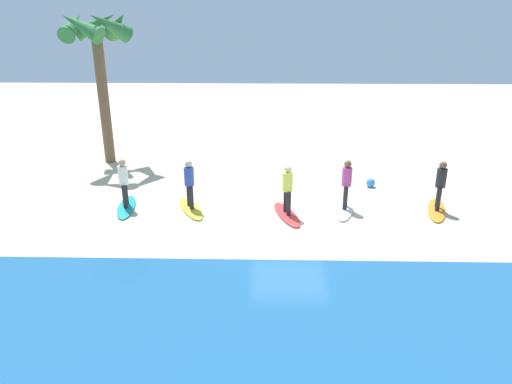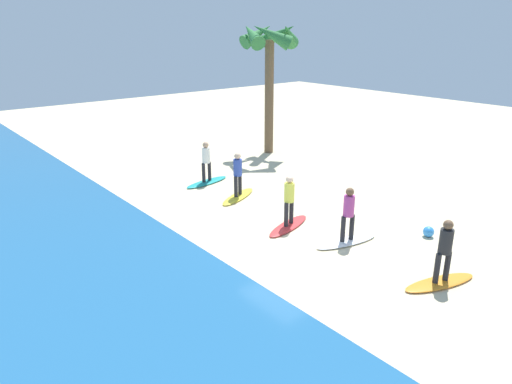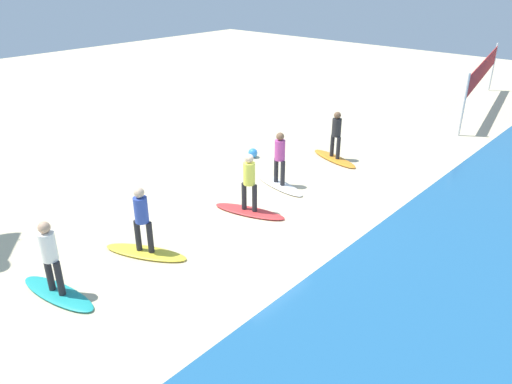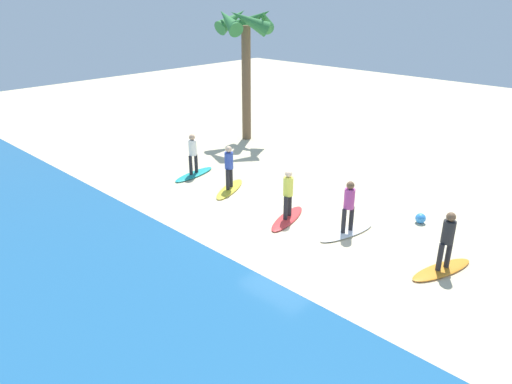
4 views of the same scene
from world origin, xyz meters
name	(u,v)px [view 3 (image 3 of 4)]	position (x,y,z in m)	size (l,w,h in m)	color
ground_plane	(254,212)	(0.00, 0.00, 0.00)	(60.00, 60.00, 0.00)	beige
surfboard_orange	(334,158)	(-4.88, -0.53, 0.04)	(2.10, 0.56, 0.09)	orange
surfer_orange	(336,132)	(-4.88, -0.53, 1.04)	(0.32, 0.45, 1.64)	#232328
surfboard_white	(279,185)	(-1.84, -0.58, 0.04)	(2.10, 0.56, 0.09)	white
surfer_white	(280,155)	(-1.84, -0.58, 1.04)	(0.32, 0.45, 1.64)	#232328
surfboard_red	(249,211)	(0.11, -0.06, 0.04)	(2.10, 0.56, 0.09)	red
surfer_red	(249,178)	(0.11, -0.06, 1.04)	(0.32, 0.45, 1.64)	#232328
surfboard_yellow	(146,252)	(3.31, -0.48, 0.04)	(2.10, 0.56, 0.09)	yellow
surfer_yellow	(142,215)	(3.31, -0.48, 1.04)	(0.32, 0.43, 1.64)	#232328
surfboard_teal	(58,293)	(5.50, -0.55, 0.04)	(2.10, 0.56, 0.09)	teal
surfer_teal	(49,253)	(5.50, -0.55, 1.04)	(0.32, 0.46, 1.64)	#232328
volleyball_net	(483,71)	(-14.87, 0.88, 1.79)	(8.94, 1.80, 2.50)	silver
beach_ball	(253,153)	(-3.15, -2.84, 0.17)	(0.33, 0.33, 0.33)	#338CE5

